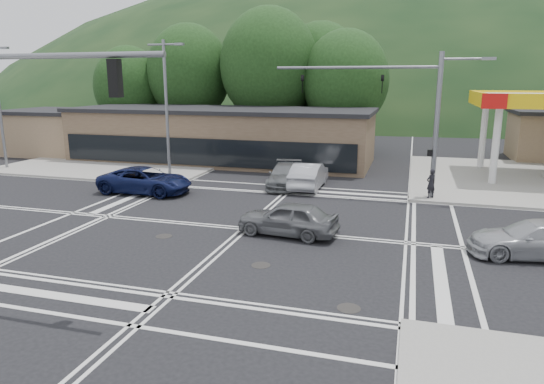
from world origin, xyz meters
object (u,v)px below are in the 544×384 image
(car_grey_center, at_px, (288,218))
(car_silver_east, at_px, (536,239))
(car_queue_a, at_px, (309,175))
(pedestrian, at_px, (431,184))
(car_northbound, at_px, (285,175))
(car_blue_west, at_px, (145,180))
(car_queue_b, at_px, (332,159))

(car_grey_center, xyz_separation_m, car_silver_east, (9.63, 0.00, -0.04))
(car_silver_east, bearing_deg, car_queue_a, -138.92)
(car_queue_a, xyz_separation_m, pedestrian, (7.13, -1.18, 0.16))
(car_grey_center, height_order, car_northbound, car_grey_center)
(car_blue_west, distance_m, car_silver_east, 20.35)
(car_blue_west, xyz_separation_m, car_queue_a, (8.97, 4.00, 0.03))
(car_northbound, bearing_deg, car_blue_west, -159.97)
(car_queue_b, xyz_separation_m, car_northbound, (-1.89, -6.42, -0.12))
(car_grey_center, height_order, car_queue_a, car_queue_a)
(car_blue_west, relative_size, pedestrian, 3.41)
(car_blue_west, xyz_separation_m, car_silver_east, (19.65, -5.30, -0.06))
(car_grey_center, distance_m, car_queue_b, 15.73)
(car_queue_a, bearing_deg, car_queue_b, -94.09)
(car_queue_a, xyz_separation_m, car_queue_b, (0.39, 6.42, 0.04))
(car_silver_east, height_order, car_queue_a, car_queue_a)
(car_grey_center, bearing_deg, car_northbound, -158.56)
(car_blue_west, height_order, car_silver_east, car_blue_west)
(car_northbound, bearing_deg, car_silver_east, -45.51)
(car_blue_west, xyz_separation_m, car_northbound, (7.47, 4.00, -0.06))
(car_silver_east, height_order, car_northbound, car_northbound)
(car_queue_a, distance_m, car_queue_b, 6.43)
(car_queue_a, height_order, car_queue_b, car_queue_b)
(car_blue_west, relative_size, car_grey_center, 1.26)
(car_grey_center, height_order, car_silver_east, car_grey_center)
(pedestrian, bearing_deg, car_queue_b, -90.90)
(car_queue_a, relative_size, car_northbound, 0.99)
(car_queue_a, bearing_deg, car_blue_west, 23.43)
(car_silver_east, xyz_separation_m, car_northbound, (-12.18, 9.30, 0.00))
(car_grey_center, relative_size, car_queue_a, 0.90)
(car_blue_west, relative_size, car_queue_a, 1.14)
(car_grey_center, bearing_deg, pedestrian, 149.27)
(car_silver_east, relative_size, car_northbound, 1.00)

